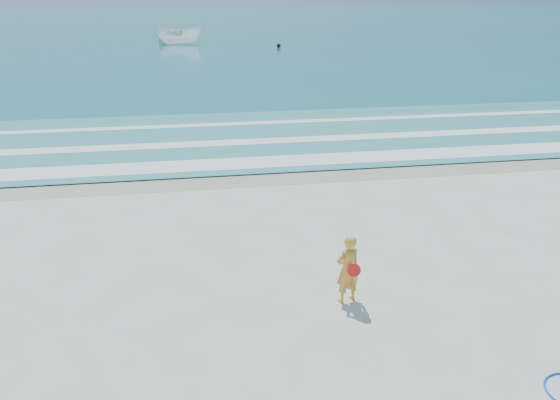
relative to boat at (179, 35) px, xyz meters
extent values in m
plane|color=silver|center=(2.88, -56.07, -1.04)|extent=(400.00, 400.00, 0.00)
cube|color=#B2A893|center=(2.88, -47.07, -1.04)|extent=(400.00, 2.40, 0.00)
cube|color=#19727F|center=(2.88, 48.93, -1.02)|extent=(400.00, 190.00, 0.04)
cube|color=#59B7AD|center=(2.88, -42.07, -1.00)|extent=(400.00, 10.00, 0.01)
cube|color=white|center=(2.88, -45.77, -0.99)|extent=(400.00, 1.40, 0.01)
cube|color=white|center=(2.88, -42.87, -0.99)|extent=(400.00, 0.90, 0.01)
cube|color=white|center=(2.88, -39.57, -0.99)|extent=(400.00, 0.60, 0.01)
imported|color=white|center=(0.00, 0.00, 0.00)|extent=(5.27, 2.20, 2.00)
sphere|color=black|center=(10.50, -5.28, -0.77)|extent=(0.45, 0.45, 0.45)
imported|color=gold|center=(3.55, -55.41, -0.31)|extent=(0.62, 0.50, 1.47)
cylinder|color=red|center=(3.63, -55.59, -0.24)|extent=(0.27, 0.08, 0.27)
camera|label=1|loc=(0.59, -64.77, 4.98)|focal=35.00mm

